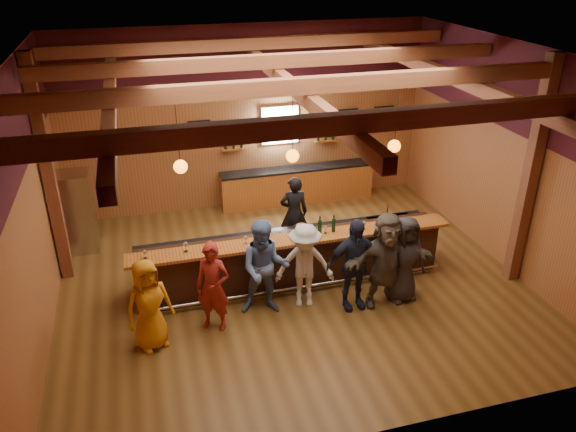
{
  "coord_description": "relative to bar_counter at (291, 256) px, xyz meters",
  "views": [
    {
      "loc": [
        -2.63,
        -9.17,
        6.19
      ],
      "look_at": [
        0.0,
        0.3,
        1.35
      ],
      "focal_mm": 35.0,
      "sensor_mm": 36.0,
      "label": 1
    }
  ],
  "objects": [
    {
      "name": "window",
      "position": [
        0.78,
        3.8,
        1.53
      ],
      "size": [
        0.95,
        0.09,
        0.95
      ],
      "color": "silver",
      "rests_on": "room"
    },
    {
      "name": "glass_g",
      "position": [
        1.39,
        -0.33,
        0.71
      ],
      "size": [
        0.08,
        0.08,
        0.17
      ],
      "color": "silver",
      "rests_on": "bar_counter"
    },
    {
      "name": "bartender",
      "position": [
        0.42,
        1.25,
        0.32
      ],
      "size": [
        0.66,
        0.47,
        1.69
      ],
      "primitive_type": "imported",
      "rotation": [
        0.0,
        0.0,
        3.03
      ],
      "color": "black",
      "rests_on": "ground"
    },
    {
      "name": "glass_a",
      "position": [
        -2.79,
        -0.34,
        0.71
      ],
      "size": [
        0.08,
        0.08,
        0.17
      ],
      "color": "silver",
      "rests_on": "bar_counter"
    },
    {
      "name": "glass_c",
      "position": [
        -1.62,
        -0.33,
        0.72
      ],
      "size": [
        0.08,
        0.08,
        0.18
      ],
      "color": "silver",
      "rests_on": "bar_counter"
    },
    {
      "name": "customer_dark",
      "position": [
        1.85,
        -1.22,
        0.33
      ],
      "size": [
        0.89,
        0.63,
        1.71
      ],
      "primitive_type": "imported",
      "rotation": [
        0.0,
        0.0,
        0.11
      ],
      "color": "#29292B",
      "rests_on": "ground"
    },
    {
      "name": "glass_d",
      "position": [
        -0.96,
        -0.29,
        0.71
      ],
      "size": [
        0.07,
        0.07,
        0.17
      ],
      "color": "silver",
      "rests_on": "bar_counter"
    },
    {
      "name": "wine_shelves",
      "position": [
        0.78,
        3.73,
        1.1
      ],
      "size": [
        3.0,
        0.18,
        0.3
      ],
      "color": "#994E1B",
      "rests_on": "room"
    },
    {
      "name": "pendant_lights",
      "position": [
        -0.02,
        -0.15,
        2.19
      ],
      "size": [
        4.24,
        0.24,
        1.37
      ],
      "color": "black",
      "rests_on": "room"
    },
    {
      "name": "framed_pictures",
      "position": [
        1.65,
        3.79,
        1.58
      ],
      "size": [
        5.35,
        0.05,
        0.45
      ],
      "color": "black",
      "rests_on": "room"
    },
    {
      "name": "customer_denim",
      "position": [
        -0.75,
        -0.93,
        0.4
      ],
      "size": [
        1.03,
        0.88,
        1.84
      ],
      "primitive_type": "imported",
      "rotation": [
        0.0,
        0.0,
        -0.23
      ],
      "color": "#5776AE",
      "rests_on": "ground"
    },
    {
      "name": "ice_bucket",
      "position": [
        0.13,
        -0.28,
        0.7
      ],
      "size": [
        0.21,
        0.21,
        0.23
      ],
      "primitive_type": "cylinder",
      "color": "brown",
      "rests_on": "bar_counter"
    },
    {
      "name": "glass_f",
      "position": [
        0.61,
        -0.3,
        0.7
      ],
      "size": [
        0.07,
        0.07,
        0.16
      ],
      "color": "silver",
      "rests_on": "bar_counter"
    },
    {
      "name": "customer_navy",
      "position": [
        0.84,
        -1.21,
        0.38
      ],
      "size": [
        1.07,
        0.47,
        1.8
      ],
      "primitive_type": "imported",
      "rotation": [
        0.0,
        0.0,
        0.03
      ],
      "color": "#1D233A",
      "rests_on": "ground"
    },
    {
      "name": "glass_h",
      "position": [
        1.87,
        -0.4,
        0.7
      ],
      "size": [
        0.07,
        0.07,
        0.16
      ],
      "color": "silver",
      "rests_on": "bar_counter"
    },
    {
      "name": "bar_counter",
      "position": [
        0.0,
        0.0,
        0.0
      ],
      "size": [
        6.3,
        1.07,
        1.11
      ],
      "color": "black",
      "rests_on": "ground"
    },
    {
      "name": "customer_orange",
      "position": [
        -2.82,
        -1.37,
        0.3
      ],
      "size": [
        0.94,
        0.78,
        1.64
      ],
      "primitive_type": "imported",
      "rotation": [
        0.0,
        0.0,
        0.39
      ],
      "color": "orange",
      "rests_on": "ground"
    },
    {
      "name": "glass_e",
      "position": [
        -0.58,
        -0.3,
        0.72
      ],
      "size": [
        0.08,
        0.08,
        0.19
      ],
      "color": "silver",
      "rests_on": "bar_counter"
    },
    {
      "name": "customer_brown",
      "position": [
        1.45,
        -1.27,
        0.41
      ],
      "size": [
        1.73,
        0.56,
        1.87
      ],
      "primitive_type": "imported",
      "rotation": [
        0.0,
        0.0,
        -0.0
      ],
      "color": "#595047",
      "rests_on": "ground"
    },
    {
      "name": "glass_b",
      "position": [
        -2.06,
        -0.3,
        0.73
      ],
      "size": [
        0.09,
        0.09,
        0.2
      ],
      "color": "silver",
      "rests_on": "bar_counter"
    },
    {
      "name": "stainless_fridge",
      "position": [
        -4.12,
        2.45,
        0.38
      ],
      "size": [
        0.7,
        0.7,
        1.8
      ],
      "primitive_type": "cube",
      "color": "silver",
      "rests_on": "ground"
    },
    {
      "name": "customer_redvest",
      "position": [
        -1.72,
        -1.16,
        0.31
      ],
      "size": [
        0.73,
        0.64,
        1.67
      ],
      "primitive_type": "imported",
      "rotation": [
        0.0,
        0.0,
        -0.5
      ],
      "color": "maroon",
      "rests_on": "ground"
    },
    {
      "name": "bottle_a",
      "position": [
        0.5,
        -0.28,
        0.73
      ],
      "size": [
        0.08,
        0.08,
        0.36
      ],
      "color": "black",
      "rests_on": "bar_counter"
    },
    {
      "name": "back_bar_cabinet",
      "position": [
        1.18,
        3.57,
        -0.05
      ],
      "size": [
        4.0,
        0.52,
        0.95
      ],
      "color": "#994E1B",
      "rests_on": "ground"
    },
    {
      "name": "bottle_b",
      "position": [
        0.78,
        -0.27,
        0.72
      ],
      "size": [
        0.08,
        0.08,
        0.35
      ],
      "color": "black",
      "rests_on": "bar_counter"
    },
    {
      "name": "room",
      "position": [
        -0.02,
        -0.09,
        2.69
      ],
      "size": [
        9.04,
        9.0,
        4.52
      ],
      "color": "brown",
      "rests_on": "ground"
    },
    {
      "name": "customer_white",
      "position": [
        0.0,
        -0.92,
        0.31
      ],
      "size": [
        1.2,
        0.86,
        1.67
      ],
      "primitive_type": "imported",
      "rotation": [
        0.0,
        0.0,
        -0.24
      ],
      "color": "silver",
      "rests_on": "ground"
    }
  ]
}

